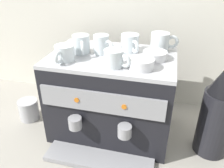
{
  "coord_description": "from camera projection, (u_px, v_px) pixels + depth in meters",
  "views": [
    {
      "loc": [
        0.23,
        -0.9,
        0.77
      ],
      "look_at": [
        0.0,
        0.0,
        0.26
      ],
      "focal_mm": 36.61,
      "sensor_mm": 36.0,
      "label": 1
    }
  ],
  "objects": [
    {
      "name": "ground_plane",
      "position": [
        112.0,
        127.0,
        1.18
      ],
      "size": [
        4.0,
        4.0,
        0.0
      ],
      "primitive_type": "plane",
      "color": "#9E998E"
    },
    {
      "name": "ceramic_cup_1",
      "position": [
        64.0,
        53.0,
        0.93
      ],
      "size": [
        0.08,
        0.12,
        0.06
      ],
      "color": "silver",
      "rests_on": "espresso_machine"
    },
    {
      "name": "ceramic_cup_3",
      "position": [
        130.0,
        43.0,
        1.01
      ],
      "size": [
        0.09,
        0.11,
        0.08
      ],
      "color": "silver",
      "rests_on": "espresso_machine"
    },
    {
      "name": "ceramic_cup_2",
      "position": [
        161.0,
        42.0,
        1.03
      ],
      "size": [
        0.13,
        0.08,
        0.08
      ],
      "color": "silver",
      "rests_on": "espresso_machine"
    },
    {
      "name": "milk_pitcher",
      "position": [
        29.0,
        110.0,
        1.23
      ],
      "size": [
        0.1,
        0.1,
        0.11
      ],
      "primitive_type": "cylinder",
      "color": "#B7B7BC",
      "rests_on": "ground_plane"
    },
    {
      "name": "tiled_backsplash_wall",
      "position": [
        128.0,
        0.0,
        1.19
      ],
      "size": [
        2.8,
        0.03,
        1.15
      ],
      "primitive_type": "cube",
      "color": "silver",
      "rests_on": "ground_plane"
    },
    {
      "name": "ceramic_cup_5",
      "position": [
        82.0,
        44.0,
        1.0
      ],
      "size": [
        0.08,
        0.11,
        0.08
      ],
      "color": "silver",
      "rests_on": "espresso_machine"
    },
    {
      "name": "ceramic_cup_0",
      "position": [
        102.0,
        45.0,
        0.99
      ],
      "size": [
        0.1,
        0.08,
        0.08
      ],
      "color": "silver",
      "rests_on": "espresso_machine"
    },
    {
      "name": "coffee_grinder",
      "position": [
        219.0,
        112.0,
        0.95
      ],
      "size": [
        0.14,
        0.14,
        0.44
      ],
      "color": "black",
      "rests_on": "ground_plane"
    },
    {
      "name": "espresso_machine",
      "position": [
        112.0,
        96.0,
        1.08
      ],
      "size": [
        0.55,
        0.47,
        0.4
      ],
      "color": "black",
      "rests_on": "ground_plane"
    },
    {
      "name": "ceramic_bowl_0",
      "position": [
        141.0,
        64.0,
        0.87
      ],
      "size": [
        0.1,
        0.1,
        0.04
      ],
      "color": "white",
      "rests_on": "espresso_machine"
    },
    {
      "name": "ceramic_cup_4",
      "position": [
        114.0,
        59.0,
        0.87
      ],
      "size": [
        0.11,
        0.08,
        0.07
      ],
      "color": "silver",
      "rests_on": "espresso_machine"
    },
    {
      "name": "ceramic_bowl_1",
      "position": [
        155.0,
        55.0,
        0.95
      ],
      "size": [
        0.1,
        0.1,
        0.03
      ],
      "color": "white",
      "rests_on": "espresso_machine"
    }
  ]
}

